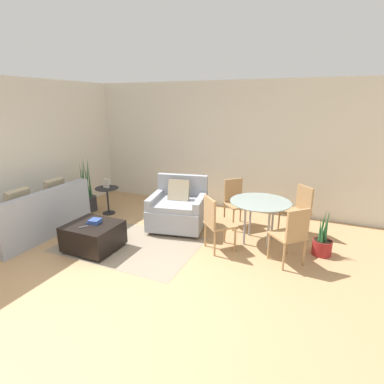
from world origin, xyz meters
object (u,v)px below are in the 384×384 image
object	(u,v)px
couch	(36,218)
book_stack	(95,221)
dining_table	(260,207)
side_table	(107,195)
armchair	(178,209)
picture_frame	(106,183)
dining_chair_near_left	(215,220)
dining_chair_far_right	(299,208)
tv_remote_primary	(84,227)
dining_chair_far_left	(235,199)
potted_plant_small	(322,243)
dining_chair_near_right	(292,233)
potted_plant	(87,199)
ottoman	(94,235)

from	to	relation	value
couch	book_stack	world-z (taller)	couch
dining_table	side_table	bearing A→B (deg)	178.74
armchair	picture_frame	distance (m)	1.73
picture_frame	dining_chair_near_left	xyz separation A→B (m)	(2.66, -0.65, -0.16)
dining_chair_far_right	tv_remote_primary	bearing A→B (deg)	-145.50
book_stack	dining_chair_near_left	distance (m)	1.95
dining_chair_far_right	dining_chair_far_left	bearing A→B (deg)	180.00
book_stack	potted_plant_small	world-z (taller)	potted_plant_small
picture_frame	dining_table	distance (m)	3.24
book_stack	dining_chair_far_left	world-z (taller)	dining_chair_far_left
dining_chair_far_left	potted_plant_small	xyz separation A→B (m)	(1.59, -0.63, -0.32)
side_table	dining_chair_near_left	distance (m)	2.74
side_table	dining_chair_near_right	bearing A→B (deg)	-9.69
potted_plant	picture_frame	size ratio (longest dim) A/B	6.09
couch	armchair	distance (m)	2.57
side_table	dining_table	xyz separation A→B (m)	(3.24, -0.07, 0.23)
armchair	ottoman	bearing A→B (deg)	-122.39
tv_remote_primary	dining_chair_near_left	bearing A→B (deg)	26.18
couch	dining_chair_far_right	world-z (taller)	couch
picture_frame	potted_plant_small	distance (m)	4.28
potted_plant_small	side_table	bearing A→B (deg)	178.44
dining_chair_far_right	potted_plant_small	xyz separation A→B (m)	(0.43, -0.63, -0.32)
dining_chair_near_right	dining_chair_far_right	bearing A→B (deg)	90.00
couch	book_stack	distance (m)	1.36
armchair	tv_remote_primary	xyz separation A→B (m)	(-0.90, -1.51, 0.08)
side_table	picture_frame	size ratio (longest dim) A/B	2.94
book_stack	ottoman	bearing A→B (deg)	-93.16
dining_chair_near_right	potted_plant_small	distance (m)	0.76
couch	dining_chair_far_left	distance (m)	3.68
potted_plant	dining_table	bearing A→B (deg)	-0.60
picture_frame	dining_chair_far_left	size ratio (longest dim) A/B	0.22
dining_chair_near_right	potted_plant_small	world-z (taller)	dining_chair_near_right
ottoman	dining_chair_far_right	size ratio (longest dim) A/B	0.88
armchair	book_stack	bearing A→B (deg)	-123.35
tv_remote_primary	dining_table	world-z (taller)	dining_table
armchair	book_stack	distance (m)	1.57
side_table	dining_chair_near_right	xyz separation A→B (m)	(3.82, -0.65, 0.11)
dining_table	dining_chair_near_left	world-z (taller)	dining_chair_near_left
potted_plant	dining_chair_far_left	world-z (taller)	potted_plant
ottoman	side_table	size ratio (longest dim) A/B	1.38
dining_chair_far_left	dining_chair_far_right	bearing A→B (deg)	0.00
tv_remote_primary	dining_chair_far_left	distance (m)	2.79
tv_remote_primary	dining_chair_near_left	distance (m)	2.07
book_stack	picture_frame	bearing A→B (deg)	121.85
dining_chair_far_left	potted_plant	bearing A→B (deg)	-170.43
armchair	potted_plant_small	distance (m)	2.55
dining_chair_far_right	potted_plant	bearing A→B (deg)	-172.94
picture_frame	dining_chair_far_left	bearing A→B (deg)	10.86
potted_plant	potted_plant_small	size ratio (longest dim) A/B	1.61
couch	picture_frame	size ratio (longest dim) A/B	9.60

